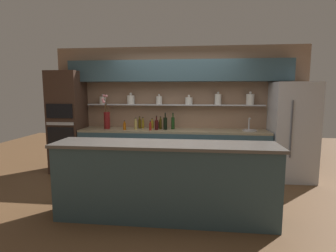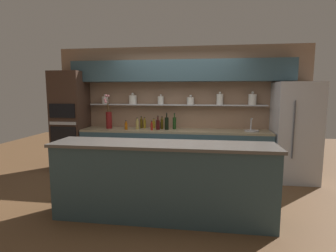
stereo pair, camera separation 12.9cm
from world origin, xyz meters
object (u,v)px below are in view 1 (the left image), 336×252
(bottle_oil_9, at_px, (140,123))
(bottle_oil_8, at_px, (152,124))
(bottle_wine_3, at_px, (157,125))
(bottle_wine_7, at_px, (165,123))
(sink_fixture, at_px, (250,129))
(bottle_sauce_10, at_px, (124,126))
(bottle_spirit_0, at_px, (136,125))
(flower_vase, at_px, (107,118))
(bottle_wine_4, at_px, (173,123))
(bottle_sauce_6, at_px, (160,125))
(bottle_oil_2, at_px, (160,124))
(bottle_oil_1, at_px, (143,124))
(oven_tower, at_px, (68,122))
(bottle_sauce_5, at_px, (150,126))
(refrigerator, at_px, (292,131))

(bottle_oil_9, bearing_deg, bottle_oil_8, 1.63)
(bottle_wine_3, relative_size, bottle_wine_7, 0.83)
(sink_fixture, distance_m, bottle_sauce_10, 2.47)
(bottle_spirit_0, distance_m, bottle_wine_7, 0.60)
(bottle_oil_8, height_order, bottle_sauce_10, bottle_oil_8)
(flower_vase, bearing_deg, bottle_wine_4, 3.62)
(bottle_sauce_6, xyz_separation_m, bottle_wine_7, (0.14, -0.17, 0.05))
(bottle_wine_4, bearing_deg, bottle_oil_2, -174.03)
(bottle_wine_7, xyz_separation_m, bottle_oil_9, (-0.56, 0.16, -0.03))
(bottle_spirit_0, relative_size, bottle_oil_9, 0.95)
(sink_fixture, xyz_separation_m, bottle_wine_7, (-1.66, -0.03, 0.10))
(bottle_sauce_6, relative_size, bottle_oil_8, 0.86)
(bottle_spirit_0, relative_size, bottle_sauce_6, 1.30)
(bottle_sauce_6, distance_m, bottle_oil_9, 0.42)
(bottle_oil_1, bearing_deg, bottle_oil_8, 3.03)
(oven_tower, distance_m, bottle_oil_9, 1.51)
(bottle_wine_3, relative_size, bottle_oil_9, 1.14)
(bottle_sauce_6, height_order, bottle_oil_9, bottle_oil_9)
(flower_vase, xyz_separation_m, bottle_sauce_6, (1.08, 0.16, -0.15))
(bottle_wine_3, height_order, bottle_sauce_10, bottle_wine_3)
(sink_fixture, relative_size, bottle_wine_3, 0.96)
(bottle_oil_2, bearing_deg, bottle_oil_1, 167.51)
(flower_vase, relative_size, bottle_oil_8, 3.34)
(bottle_sauce_5, distance_m, bottle_oil_8, 0.28)
(bottle_oil_1, height_order, bottle_sauce_10, bottle_oil_1)
(refrigerator, bearing_deg, bottle_sauce_5, -177.95)
(refrigerator, relative_size, sink_fixture, 6.83)
(bottle_sauce_10, bearing_deg, bottle_sauce_5, -2.91)
(bottle_sauce_6, bearing_deg, bottle_wine_3, -101.15)
(oven_tower, bearing_deg, bottle_spirit_0, -1.35)
(bottle_oil_1, bearing_deg, bottle_spirit_0, -122.51)
(bottle_spirit_0, height_order, bottle_oil_8, bottle_spirit_0)
(bottle_wine_4, relative_size, bottle_wine_7, 0.98)
(bottle_wine_3, bearing_deg, refrigerator, 0.00)
(refrigerator, xyz_separation_m, bottle_oil_2, (-2.54, 0.09, 0.10))
(refrigerator, height_order, bottle_oil_2, refrigerator)
(bottle_spirit_0, bearing_deg, bottle_wine_3, -0.30)
(flower_vase, relative_size, bottle_oil_2, 2.71)
(bottle_wine_7, xyz_separation_m, bottle_sauce_10, (-0.81, -0.09, -0.05))
(bottle_spirit_0, relative_size, bottle_sauce_10, 1.27)
(bottle_oil_1, height_order, bottle_oil_9, bottle_oil_9)
(sink_fixture, distance_m, bottle_oil_2, 1.77)
(sink_fixture, relative_size, bottle_oil_2, 1.05)
(flower_vase, height_order, bottle_sauce_6, flower_vase)
(sink_fixture, bearing_deg, bottle_oil_1, 176.59)
(bottle_oil_8, bearing_deg, oven_tower, -175.12)
(sink_fixture, xyz_separation_m, bottle_sauce_5, (-1.94, -0.15, 0.06))
(bottle_oil_9, bearing_deg, bottle_sauce_6, 1.77)
(oven_tower, height_order, bottle_sauce_6, oven_tower)
(flower_vase, xyz_separation_m, bottle_wine_4, (1.36, 0.09, -0.10))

